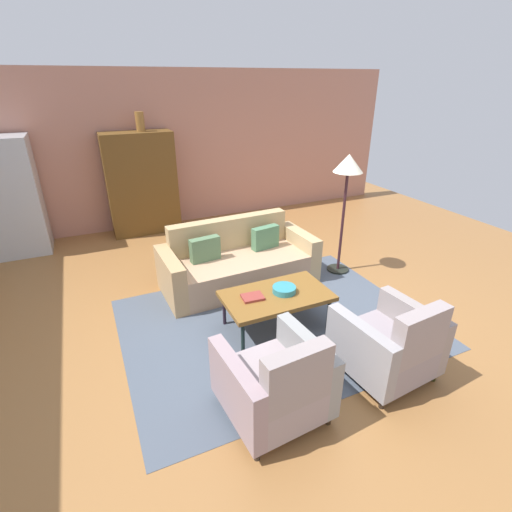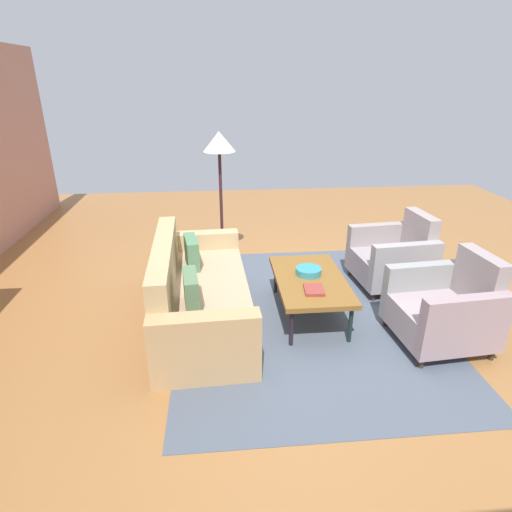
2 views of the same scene
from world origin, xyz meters
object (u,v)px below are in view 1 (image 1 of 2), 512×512
(book_stack, at_px, (253,297))
(floor_lamp, at_px, (347,175))
(armchair_right, at_px, (391,346))
(fruit_bowl, at_px, (284,289))
(cabinet, at_px, (142,184))
(refrigerator, at_px, (12,197))
(vase_tall, at_px, (140,122))
(coffee_table, at_px, (276,297))
(armchair_left, at_px, (277,385))
(couch, at_px, (237,263))

(book_stack, distance_m, floor_lamp, 2.21)
(armchair_right, relative_size, fruit_bowl, 3.31)
(cabinet, distance_m, refrigerator, 2.01)
(armchair_right, bearing_deg, book_stack, 121.86)
(book_stack, xyz_separation_m, refrigerator, (-2.54, 3.59, 0.48))
(vase_tall, bearing_deg, armchair_right, -74.85)
(coffee_table, bearing_deg, refrigerator, 128.02)
(refrigerator, bearing_deg, fruit_bowl, -51.05)
(coffee_table, xyz_separation_m, fruit_bowl, (0.10, 0.00, 0.07))
(armchair_left, bearing_deg, cabinet, 88.20)
(fruit_bowl, height_order, vase_tall, vase_tall)
(couch, distance_m, book_stack, 1.20)
(armchair_right, xyz_separation_m, book_stack, (-0.89, 1.19, 0.10))
(armchair_right, xyz_separation_m, vase_tall, (-1.32, 4.88, 1.62))
(armchair_right, xyz_separation_m, cabinet, (-1.42, 4.89, 0.56))
(couch, bearing_deg, cabinet, -74.54)
(fruit_bowl, height_order, floor_lamp, floor_lamp)
(fruit_bowl, distance_m, cabinet, 3.85)
(book_stack, bearing_deg, coffee_table, -5.35)
(armchair_right, xyz_separation_m, fruit_bowl, (-0.51, 1.17, 0.12))
(couch, height_order, book_stack, couch)
(coffee_table, xyz_separation_m, refrigerator, (-2.83, 3.61, 0.53))
(coffee_table, bearing_deg, couch, 90.17)
(cabinet, bearing_deg, refrigerator, -177.02)
(couch, distance_m, refrigerator, 3.78)
(fruit_bowl, bearing_deg, armchair_left, -120.63)
(vase_tall, xyz_separation_m, floor_lamp, (2.21, -2.84, -0.51))
(armchair_left, height_order, fruit_bowl, armchair_left)
(armchair_right, height_order, book_stack, armchair_right)
(cabinet, relative_size, vase_tall, 5.66)
(fruit_bowl, bearing_deg, armchair_right, -66.38)
(armchair_right, distance_m, floor_lamp, 2.48)
(couch, distance_m, cabinet, 2.73)
(fruit_bowl, xyz_separation_m, cabinet, (-0.91, 3.72, 0.44))
(coffee_table, relative_size, armchair_right, 1.36)
(book_stack, bearing_deg, armchair_right, -53.35)
(couch, xyz_separation_m, armchair_left, (-0.59, -2.35, 0.06))
(fruit_bowl, relative_size, floor_lamp, 0.15)
(cabinet, bearing_deg, armchair_right, -73.78)
(armchair_left, bearing_deg, fruit_bowl, 54.98)
(cabinet, bearing_deg, armchair_left, -87.41)
(book_stack, bearing_deg, couch, 76.50)
(armchair_right, bearing_deg, vase_tall, 100.35)
(couch, relative_size, book_stack, 8.62)
(couch, xyz_separation_m, floor_lamp, (1.50, -0.31, 1.16))
(coffee_table, height_order, armchair_right, armchair_right)
(armchair_left, distance_m, armchair_right, 1.20)
(floor_lamp, bearing_deg, armchair_left, -135.74)
(coffee_table, xyz_separation_m, book_stack, (-0.28, 0.03, 0.05))
(book_stack, height_order, vase_tall, vase_tall)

